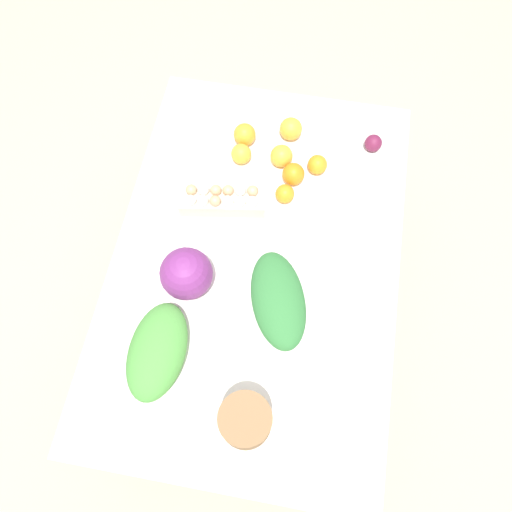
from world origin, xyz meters
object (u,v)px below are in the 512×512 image
egg_carton (222,200)px  greens_bunch_kale (157,351)px  orange_4 (285,194)px  greens_bunch_chard (278,300)px  orange_3 (281,156)px  beet_root (373,143)px  orange_2 (293,174)px  cabbage_purple (186,274)px  orange_6 (245,134)px  orange_0 (291,129)px  orange_1 (241,154)px  orange_5 (317,165)px  paper_bag (245,421)px

egg_carton → greens_bunch_kale: size_ratio=1.00×
egg_carton → orange_4: (0.07, -0.20, -0.01)m
greens_bunch_chard → orange_3: bearing=7.9°
greens_bunch_chard → beet_root: greens_bunch_chard is taller
greens_bunch_chard → orange_2: greens_bunch_chard is taller
cabbage_purple → orange_6: 0.58m
greens_bunch_kale → orange_0: size_ratio=3.66×
egg_carton → beet_root: size_ratio=4.83×
orange_1 → orange_4: size_ratio=1.11×
egg_carton → orange_6: 0.28m
beet_root → orange_6: 0.46m
greens_bunch_kale → greens_bunch_chard: size_ratio=0.93×
greens_bunch_kale → orange_5: 0.83m
orange_1 → orange_5: 0.27m
orange_4 → greens_bunch_kale: bearing=154.6°
paper_bag → greens_bunch_kale: bearing=63.0°
beet_root → greens_bunch_chard: bearing=159.5°
orange_0 → orange_6: (-0.05, 0.16, -0.00)m
egg_carton → greens_bunch_kale: 0.54m
orange_0 → orange_5: orange_0 is taller
beet_root → orange_6: orange_6 is taller
beet_root → orange_3: orange_3 is taller
paper_bag → orange_1: paper_bag is taller
orange_0 → orange_6: size_ratio=1.02×
greens_bunch_chard → orange_0: bearing=5.1°
orange_5 → orange_2: bearing=125.9°
paper_bag → beet_root: 1.05m
beet_root → orange_4: bearing=133.4°
orange_1 → egg_carton: bearing=172.2°
orange_0 → orange_4: size_ratio=1.26×
egg_carton → orange_2: size_ratio=3.87×
orange_1 → orange_6: size_ratio=0.90×
cabbage_purple → orange_0: (0.63, -0.23, -0.04)m
beet_root → greens_bunch_kale: bearing=146.9°
cabbage_purple → orange_0: cabbage_purple is taller
cabbage_purple → paper_bag: cabbage_purple is taller
greens_bunch_chard → orange_3: greens_bunch_chard is taller
orange_2 → paper_bag: bearing=179.2°
greens_bunch_kale → orange_2: greens_bunch_kale is taller
orange_2 → orange_6: orange_6 is taller
greens_bunch_chard → orange_2: size_ratio=4.17×
orange_0 → orange_2: orange_0 is taller
paper_bag → orange_6: 0.98m
egg_carton → orange_1: 0.20m
greens_bunch_kale → orange_6: 0.82m
orange_3 → orange_4: orange_3 is taller
greens_bunch_chard → orange_0: (0.65, 0.06, -0.00)m
cabbage_purple → orange_5: (0.50, -0.35, -0.05)m
beet_root → orange_2: 0.32m
orange_0 → orange_5: size_ratio=1.18×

